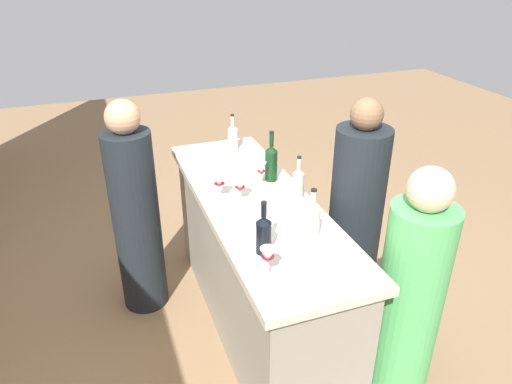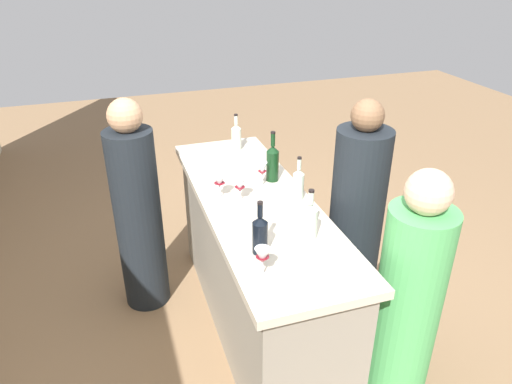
{
  "view_description": "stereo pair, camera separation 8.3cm",
  "coord_description": "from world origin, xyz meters",
  "px_view_note": "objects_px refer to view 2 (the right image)",
  "views": [
    {
      "loc": [
        -2.4,
        0.87,
        2.35
      ],
      "look_at": [
        0.0,
        0.0,
        1.02
      ],
      "focal_mm": 33.35,
      "sensor_mm": 36.0,
      "label": 1
    },
    {
      "loc": [
        -2.43,
        0.79,
        2.35
      ],
      "look_at": [
        0.0,
        0.0,
        1.02
      ],
      "focal_mm": 33.35,
      "sensor_mm": 36.0,
      "label": 2
    }
  ],
  "objects_px": {
    "person_left_guest": "(355,231)",
    "wine_bottle_second_right_dark_green": "(273,162)",
    "wine_glass_near_right": "(219,182)",
    "person_center_guest": "(408,300)",
    "wine_bottle_leftmost_near_black": "(260,234)",
    "wine_bottle_rightmost_clear_pale": "(236,136)",
    "wine_glass_near_left": "(262,170)",
    "wine_bottle_center_clear_pale": "(298,183)",
    "person_right_guest": "(138,215)",
    "wine_bottle_second_left_clear_pale": "(310,219)",
    "wine_glass_near_center": "(240,186)",
    "wine_glass_far_left": "(262,257)"
  },
  "relations": [
    {
      "from": "person_center_guest",
      "to": "wine_bottle_second_right_dark_green",
      "type": "bearing_deg",
      "value": -54.75
    },
    {
      "from": "wine_bottle_center_clear_pale",
      "to": "wine_bottle_second_right_dark_green",
      "type": "height_order",
      "value": "wine_bottle_second_right_dark_green"
    },
    {
      "from": "wine_bottle_second_left_clear_pale",
      "to": "wine_bottle_center_clear_pale",
      "type": "xyz_separation_m",
      "value": [
        0.42,
        -0.11,
        -0.0
      ]
    },
    {
      "from": "person_right_guest",
      "to": "person_center_guest",
      "type": "bearing_deg",
      "value": -27.21
    },
    {
      "from": "wine_glass_far_left",
      "to": "person_center_guest",
      "type": "distance_m",
      "value": 0.91
    },
    {
      "from": "wine_bottle_leftmost_near_black",
      "to": "wine_bottle_rightmost_clear_pale",
      "type": "xyz_separation_m",
      "value": [
        1.35,
        -0.26,
        -0.01
      ]
    },
    {
      "from": "wine_bottle_center_clear_pale",
      "to": "wine_glass_near_left",
      "type": "distance_m",
      "value": 0.27
    },
    {
      "from": "wine_bottle_second_left_clear_pale",
      "to": "person_right_guest",
      "type": "relative_size",
      "value": 0.18
    },
    {
      "from": "wine_glass_near_right",
      "to": "wine_glass_far_left",
      "type": "distance_m",
      "value": 0.81
    },
    {
      "from": "wine_bottle_center_clear_pale",
      "to": "wine_bottle_second_right_dark_green",
      "type": "relative_size",
      "value": 0.81
    },
    {
      "from": "wine_bottle_rightmost_clear_pale",
      "to": "person_right_guest",
      "type": "xyz_separation_m",
      "value": [
        -0.32,
        0.8,
        -0.36
      ]
    },
    {
      "from": "wine_bottle_leftmost_near_black",
      "to": "person_left_guest",
      "type": "xyz_separation_m",
      "value": [
        0.35,
        -0.75,
        -0.34
      ]
    },
    {
      "from": "wine_glass_near_left",
      "to": "wine_glass_near_center",
      "type": "relative_size",
      "value": 1.1
    },
    {
      "from": "wine_bottle_center_clear_pale",
      "to": "person_center_guest",
      "type": "bearing_deg",
      "value": -153.91
    },
    {
      "from": "wine_bottle_leftmost_near_black",
      "to": "wine_bottle_second_right_dark_green",
      "type": "bearing_deg",
      "value": -24.1
    },
    {
      "from": "wine_glass_near_left",
      "to": "person_right_guest",
      "type": "distance_m",
      "value": 0.93
    },
    {
      "from": "person_center_guest",
      "to": "wine_glass_near_left",
      "type": "bearing_deg",
      "value": -48.76
    },
    {
      "from": "wine_bottle_second_right_dark_green",
      "to": "person_left_guest",
      "type": "xyz_separation_m",
      "value": [
        -0.42,
        -0.41,
        -0.36
      ]
    },
    {
      "from": "wine_bottle_leftmost_near_black",
      "to": "person_center_guest",
      "type": "bearing_deg",
      "value": -108.05
    },
    {
      "from": "wine_glass_near_right",
      "to": "person_center_guest",
      "type": "xyz_separation_m",
      "value": [
        -0.87,
        -0.81,
        -0.42
      ]
    },
    {
      "from": "wine_bottle_second_right_dark_green",
      "to": "wine_glass_near_right",
      "type": "relative_size",
      "value": 2.19
    },
    {
      "from": "person_left_guest",
      "to": "person_center_guest",
      "type": "height_order",
      "value": "person_left_guest"
    },
    {
      "from": "wine_bottle_rightmost_clear_pale",
      "to": "wine_glass_near_center",
      "type": "xyz_separation_m",
      "value": [
        -0.8,
        0.21,
        -0.0
      ]
    },
    {
      "from": "wine_bottle_second_left_clear_pale",
      "to": "wine_bottle_rightmost_clear_pale",
      "type": "distance_m",
      "value": 1.3
    },
    {
      "from": "wine_bottle_second_right_dark_green",
      "to": "wine_bottle_rightmost_clear_pale",
      "type": "xyz_separation_m",
      "value": [
        0.59,
        0.08,
        -0.02
      ]
    },
    {
      "from": "wine_bottle_center_clear_pale",
      "to": "wine_glass_near_center",
      "type": "height_order",
      "value": "wine_bottle_center_clear_pale"
    },
    {
      "from": "wine_bottle_rightmost_clear_pale",
      "to": "person_left_guest",
      "type": "bearing_deg",
      "value": -154.26
    },
    {
      "from": "wine_bottle_second_right_dark_green",
      "to": "wine_glass_far_left",
      "type": "relative_size",
      "value": 2.19
    },
    {
      "from": "wine_bottle_second_right_dark_green",
      "to": "person_right_guest",
      "type": "height_order",
      "value": "person_right_guest"
    },
    {
      "from": "wine_glass_far_left",
      "to": "wine_glass_near_right",
      "type": "bearing_deg",
      "value": -0.12
    },
    {
      "from": "wine_bottle_rightmost_clear_pale",
      "to": "wine_glass_near_left",
      "type": "relative_size",
      "value": 1.63
    },
    {
      "from": "wine_glass_near_center",
      "to": "wine_glass_near_right",
      "type": "xyz_separation_m",
      "value": [
        0.07,
        0.11,
        0.01
      ]
    },
    {
      "from": "person_center_guest",
      "to": "wine_glass_near_center",
      "type": "bearing_deg",
      "value": -35.85
    },
    {
      "from": "wine_glass_near_right",
      "to": "person_center_guest",
      "type": "height_order",
      "value": "person_center_guest"
    },
    {
      "from": "person_left_guest",
      "to": "wine_bottle_rightmost_clear_pale",
      "type": "bearing_deg",
      "value": -83.37
    },
    {
      "from": "wine_bottle_second_right_dark_green",
      "to": "person_right_guest",
      "type": "relative_size",
      "value": 0.22
    },
    {
      "from": "person_center_guest",
      "to": "wine_bottle_leftmost_near_black",
      "type": "bearing_deg",
      "value": -5.33
    },
    {
      "from": "wine_glass_near_left",
      "to": "wine_bottle_center_clear_pale",
      "type": "bearing_deg",
      "value": -144.15
    },
    {
      "from": "wine_glass_near_center",
      "to": "wine_glass_near_right",
      "type": "bearing_deg",
      "value": 55.17
    },
    {
      "from": "wine_bottle_rightmost_clear_pale",
      "to": "wine_glass_near_right",
      "type": "distance_m",
      "value": 0.79
    },
    {
      "from": "person_left_guest",
      "to": "wine_bottle_second_right_dark_green",
      "type": "bearing_deg",
      "value": -64.56
    },
    {
      "from": "wine_glass_near_right",
      "to": "person_left_guest",
      "type": "distance_m",
      "value": 0.91
    },
    {
      "from": "wine_bottle_leftmost_near_black",
      "to": "wine_bottle_rightmost_clear_pale",
      "type": "distance_m",
      "value": 1.38
    },
    {
      "from": "wine_bottle_second_left_clear_pale",
      "to": "wine_bottle_rightmost_clear_pale",
      "type": "relative_size",
      "value": 1.01
    },
    {
      "from": "wine_bottle_center_clear_pale",
      "to": "person_left_guest",
      "type": "bearing_deg",
      "value": -110.78
    },
    {
      "from": "wine_bottle_leftmost_near_black",
      "to": "wine_glass_far_left",
      "type": "bearing_deg",
      "value": 164.84
    },
    {
      "from": "wine_bottle_center_clear_pale",
      "to": "wine_bottle_rightmost_clear_pale",
      "type": "distance_m",
      "value": 0.89
    },
    {
      "from": "wine_bottle_center_clear_pale",
      "to": "person_left_guest",
      "type": "xyz_separation_m",
      "value": [
        -0.13,
        -0.34,
        -0.33
      ]
    },
    {
      "from": "wine_bottle_leftmost_near_black",
      "to": "person_left_guest",
      "type": "bearing_deg",
      "value": -65.22
    },
    {
      "from": "wine_bottle_rightmost_clear_pale",
      "to": "person_right_guest",
      "type": "relative_size",
      "value": 0.18
    }
  ]
}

